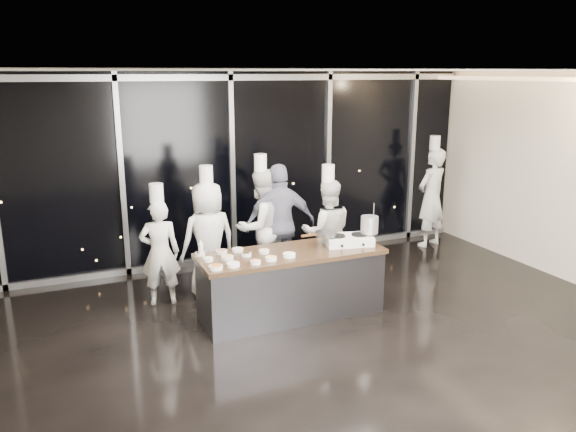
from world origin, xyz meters
name	(u,v)px	position (x,y,z in m)	size (l,w,h in m)	color
ground	(321,343)	(0.00, 0.00, 0.00)	(9.00, 9.00, 0.00)	black
room_shell	(337,158)	(0.18, 0.00, 2.25)	(9.02, 7.02, 3.21)	beige
window_wall	(232,169)	(0.00, 3.43, 1.60)	(8.90, 0.11, 3.20)	black
demo_counter	(291,283)	(0.00, 0.90, 0.45)	(2.46, 0.86, 0.90)	#39393E
stove	(348,240)	(0.84, 0.88, 0.96)	(0.70, 0.51, 0.14)	white
frying_pan	(325,234)	(0.53, 0.96, 1.06)	(0.54, 0.35, 0.05)	slate
stock_pot	(369,225)	(1.14, 0.83, 1.16)	(0.24, 0.24, 0.24)	#BBBABD
prep_bowls	(240,257)	(-0.72, 0.86, 0.93)	(1.18, 0.72, 0.05)	white
squeeze_bottle	(201,248)	(-1.14, 1.16, 1.01)	(0.06, 0.06, 0.23)	white
chef_far_left	(160,251)	(-1.52, 1.99, 0.77)	(0.60, 0.44, 1.73)	silver
chef_left	(208,238)	(-0.80, 2.06, 0.85)	(0.90, 0.66, 1.92)	silver
chef_center	(261,226)	(0.07, 2.22, 0.90)	(1.01, 0.88, 2.01)	silver
guest	(280,225)	(0.33, 2.08, 0.93)	(1.13, 0.57, 1.86)	#16193E
chef_right	(327,232)	(0.99, 1.80, 0.82)	(0.93, 0.81, 1.85)	silver
chef_side	(431,197)	(3.65, 2.78, 0.94)	(0.77, 0.62, 2.07)	silver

